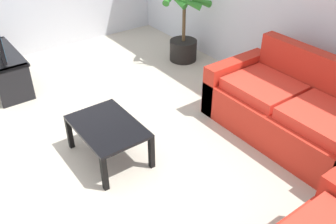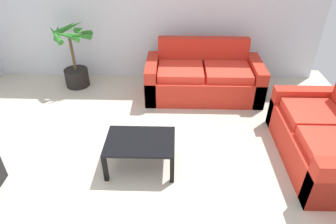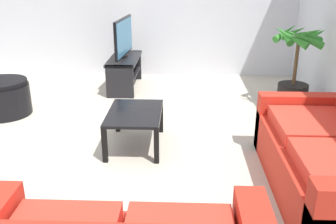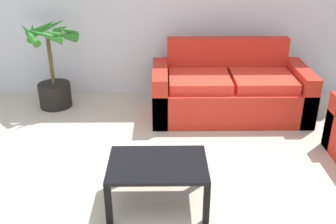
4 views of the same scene
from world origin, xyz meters
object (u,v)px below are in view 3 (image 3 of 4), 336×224
couch_main (333,163)px  coffee_table (135,117)px  ottoman (3,98)px  tv_stand (125,68)px  tv (124,37)px  potted_palm (295,72)px

couch_main → coffee_table: 1.99m
couch_main → ottoman: size_ratio=2.69×
couch_main → ottoman: (-1.76, -3.66, -0.07)m
coffee_table → tv_stand: bearing=-168.7°
coffee_table → couch_main: bearing=63.9°
tv → ottoman: 2.00m
couch_main → ottoman: couch_main is taller
tv_stand → ottoman: 1.91m
potted_palm → couch_main: bearing=-6.7°
potted_palm → tv: bearing=-107.3°
couch_main → ottoman: bearing=-115.7°
potted_palm → coffee_table: bearing=-56.3°
tv_stand → coffee_table: (2.14, 0.43, 0.02)m
couch_main → tv_stand: (-3.01, -2.22, 0.03)m
tv_stand → potted_palm: 2.60m
coffee_table → potted_palm: size_ratio=0.71×
couch_main → tv: tv is taller
tv → ottoman: tv is taller
ottoman → couch_main: bearing=64.3°
tv → coffee_table: 2.23m
tv_stand → ottoman: tv_stand is taller
couch_main → ottoman: 4.06m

